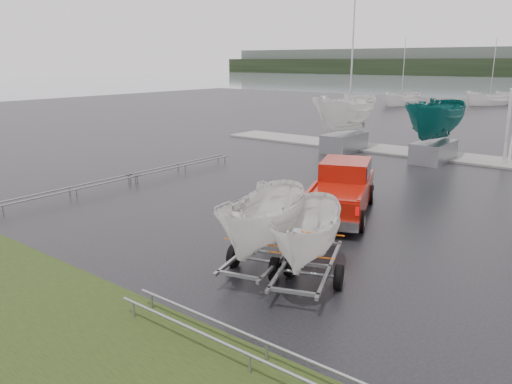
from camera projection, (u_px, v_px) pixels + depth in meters
name	position (u px, v px, depth m)	size (l,w,h in m)	color
ground_plane	(330.00, 208.00, 18.61)	(120.00, 120.00, 0.00)	black
grass_verge	(60.00, 329.00, 10.25)	(40.00, 40.00, 0.00)	black
dock	(445.00, 156.00, 28.48)	(30.00, 3.00, 0.12)	gray
pickup_truck	(343.00, 187.00, 17.94)	(3.63, 5.69, 1.79)	maroon
trailer_hitched	(310.00, 188.00, 11.86)	(2.39, 3.78, 4.39)	gray
trailer_parked	(265.00, 173.00, 12.58)	(2.08, 3.78, 4.77)	gray
keelboat_0	(347.00, 89.00, 29.25)	(2.33, 3.20, 10.50)	gray
keelboat_1	(439.00, 95.00, 26.25)	(2.27, 3.20, 7.13)	gray
mast_rack_0	(181.00, 165.00, 24.66)	(0.56, 6.50, 0.06)	gray
mast_rack_1	(73.00, 188.00, 20.10)	(0.56, 6.50, 0.06)	gray
mast_rack_2	(259.00, 349.00, 8.91)	(7.00, 0.56, 0.06)	gray
moored_boat_0	(401.00, 105.00, 61.21)	(3.16, 3.21, 11.47)	white
moored_boat_1	(489.00, 105.00, 61.52)	(3.81, 3.83, 11.61)	white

